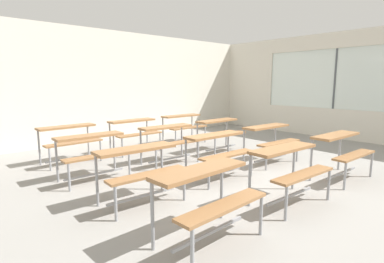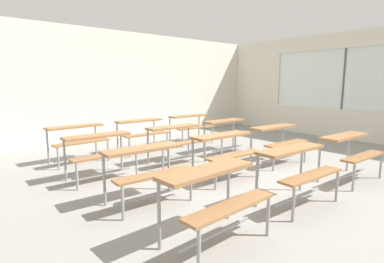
{
  "view_description": "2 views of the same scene",
  "coord_description": "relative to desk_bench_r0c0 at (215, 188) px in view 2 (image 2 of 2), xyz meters",
  "views": [
    {
      "loc": [
        -3.8,
        -3.3,
        1.6
      ],
      "look_at": [
        -0.29,
        0.69,
        0.73
      ],
      "focal_mm": 28.0,
      "sensor_mm": 36.0,
      "label": 1
    },
    {
      "loc": [
        -3.8,
        -3.3,
        1.6
      ],
      "look_at": [
        -0.37,
        0.78,
        0.73
      ],
      "focal_mm": 28.0,
      "sensor_mm": 36.0,
      "label": 2
    }
  ],
  "objects": [
    {
      "name": "desk_bench_r0c1",
      "position": [
        1.51,
        -0.0,
        0.0
      ],
      "size": [
        1.12,
        0.64,
        0.74
      ],
      "rotation": [
        0.0,
        0.0,
        -0.04
      ],
      "color": "olive",
      "rests_on": "ground"
    },
    {
      "name": "desk_bench_r3c0",
      "position": [
        0.04,
        3.99,
        0.0
      ],
      "size": [
        1.13,
        0.64,
        0.74
      ],
      "rotation": [
        0.0,
        0.0,
        0.05
      ],
      "color": "olive",
      "rests_on": "ground"
    },
    {
      "name": "wall_back",
      "position": [
        1.81,
        5.77,
        0.94
      ],
      "size": [
        10.0,
        0.12,
        3.0
      ],
      "primitive_type": "cube",
      "color": "silver",
      "rests_on": "ground"
    },
    {
      "name": "desk_bench_r3c1",
      "position": [
        1.52,
        3.98,
        0.0
      ],
      "size": [
        1.11,
        0.6,
        0.74
      ],
      "rotation": [
        0.0,
        0.0,
        0.01
      ],
      "color": "olive",
      "rests_on": "ground"
    },
    {
      "name": "desk_bench_r3c2",
      "position": [
        3.04,
        4.02,
        0.0
      ],
      "size": [
        1.11,
        0.61,
        0.74
      ],
      "rotation": [
        0.0,
        0.0,
        -0.02
      ],
      "color": "olive",
      "rests_on": "ground"
    },
    {
      "name": "desk_bench_r2c1",
      "position": [
        1.52,
        2.65,
        0.0
      ],
      "size": [
        1.12,
        0.63,
        0.74
      ],
      "rotation": [
        0.0,
        0.0,
        -0.04
      ],
      "color": "olive",
      "rests_on": "ground"
    },
    {
      "name": "desk_bench_r0c0",
      "position": [
        0.0,
        0.0,
        0.0
      ],
      "size": [
        1.12,
        0.63,
        0.74
      ],
      "rotation": [
        0.0,
        0.0,
        0.04
      ],
      "color": "olive",
      "rests_on": "ground"
    },
    {
      "name": "desk_bench_r2c2",
      "position": [
        3.02,
        2.67,
        0.0
      ],
      "size": [
        1.11,
        0.62,
        0.74
      ],
      "rotation": [
        0.0,
        0.0,
        0.02
      ],
      "color": "olive",
      "rests_on": "ground"
    },
    {
      "name": "ground",
      "position": [
        1.81,
        1.27,
        -0.59
      ],
      "size": [
        10.0,
        9.0,
        0.05
      ],
      "primitive_type": "cube",
      "color": "gray"
    },
    {
      "name": "desk_bench_r1c1",
      "position": [
        1.56,
        1.34,
        0.0
      ],
      "size": [
        1.11,
        0.62,
        0.74
      ],
      "rotation": [
        0.0,
        0.0,
        -0.03
      ],
      "color": "olive",
      "rests_on": "ground"
    },
    {
      "name": "desk_bench_r0c2",
      "position": [
        3.08,
        -0.02,
        0.0
      ],
      "size": [
        1.12,
        0.63,
        0.74
      ],
      "rotation": [
        0.0,
        0.0,
        -0.03
      ],
      "color": "olive",
      "rests_on": "ground"
    },
    {
      "name": "desk_bench_r1c0",
      "position": [
        0.02,
        1.3,
        0.0
      ],
      "size": [
        1.12,
        0.64,
        0.74
      ],
      "rotation": [
        0.0,
        0.0,
        -0.04
      ],
      "color": "olive",
      "rests_on": "ground"
    },
    {
      "name": "desk_bench_r2c0",
      "position": [
        -0.05,
        2.66,
        0.0
      ],
      "size": [
        1.11,
        0.6,
        0.74
      ],
      "rotation": [
        0.0,
        0.0,
        -0.01
      ],
      "color": "olive",
      "rests_on": "ground"
    },
    {
      "name": "wall_right",
      "position": [
        6.81,
        1.14,
        0.88
      ],
      "size": [
        0.12,
        9.0,
        3.0
      ],
      "color": "silver",
      "rests_on": "ground"
    },
    {
      "name": "desk_bench_r1c2",
      "position": [
        3.07,
        1.35,
        0.0
      ],
      "size": [
        1.13,
        0.64,
        0.74
      ],
      "rotation": [
        0.0,
        0.0,
        -0.05
      ],
      "color": "olive",
      "rests_on": "ground"
    }
  ]
}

